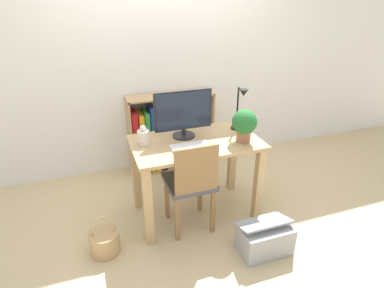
{
  "coord_description": "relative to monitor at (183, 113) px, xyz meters",
  "views": [
    {
      "loc": [
        -0.86,
        -2.38,
        1.94
      ],
      "look_at": [
        0.0,
        0.1,
        0.68
      ],
      "focal_mm": 30.0,
      "sensor_mm": 36.0,
      "label": 1
    }
  ],
  "objects": [
    {
      "name": "bookshelf",
      "position": [
        -0.07,
        0.81,
        -0.56
      ],
      "size": [
        0.97,
        0.28,
        0.9
      ],
      "color": "tan",
      "rests_on": "ground_plane"
    },
    {
      "name": "basket",
      "position": [
        -0.81,
        -0.39,
        -0.88
      ],
      "size": [
        0.24,
        0.24,
        0.35
      ],
      "color": "tan",
      "rests_on": "ground_plane"
    },
    {
      "name": "storage_box",
      "position": [
        0.43,
        -0.8,
        -0.85
      ],
      "size": [
        0.42,
        0.31,
        0.3
      ],
      "color": "#999EA3",
      "rests_on": "ground_plane"
    },
    {
      "name": "potted_plant",
      "position": [
        0.46,
        -0.27,
        -0.06
      ],
      "size": [
        0.21,
        0.21,
        0.29
      ],
      "color": "#9E6647",
      "rests_on": "desk"
    },
    {
      "name": "keyboard",
      "position": [
        -0.02,
        -0.24,
        -0.22
      ],
      "size": [
        0.33,
        0.15,
        0.02
      ],
      "color": "silver",
      "rests_on": "desk"
    },
    {
      "name": "wall_back",
      "position": [
        0.07,
        0.99,
        0.32
      ],
      "size": [
        8.0,
        0.05,
        2.6
      ],
      "color": "white",
      "rests_on": "ground_plane"
    },
    {
      "name": "desk",
      "position": [
        0.07,
        -0.13,
        -0.39
      ],
      "size": [
        1.12,
        0.66,
        0.76
      ],
      "color": "tan",
      "rests_on": "ground_plane"
    },
    {
      "name": "monitor",
      "position": [
        0.0,
        0.0,
        0.0
      ],
      "size": [
        0.52,
        0.2,
        0.42
      ],
      "color": "#232326",
      "rests_on": "desk"
    },
    {
      "name": "ground_plane",
      "position": [
        0.07,
        -0.13,
        -0.98
      ],
      "size": [
        10.0,
        10.0,
        0.0
      ],
      "primitive_type": "plane",
      "color": "#CCB284"
    },
    {
      "name": "desk_lamp",
      "position": [
        0.52,
        -0.05,
        0.02
      ],
      "size": [
        0.1,
        0.19,
        0.41
      ],
      "color": "black",
      "rests_on": "desk"
    },
    {
      "name": "vase",
      "position": [
        -0.37,
        -0.05,
        -0.15
      ],
      "size": [
        0.1,
        0.1,
        0.17
      ],
      "color": "silver",
      "rests_on": "desk"
    },
    {
      "name": "chair",
      "position": [
        -0.04,
        -0.34,
        -0.5
      ],
      "size": [
        0.4,
        0.4,
        0.87
      ],
      "rotation": [
        0.0,
        0.0,
        -0.08
      ],
      "color": "#4C4C51",
      "rests_on": "ground_plane"
    }
  ]
}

